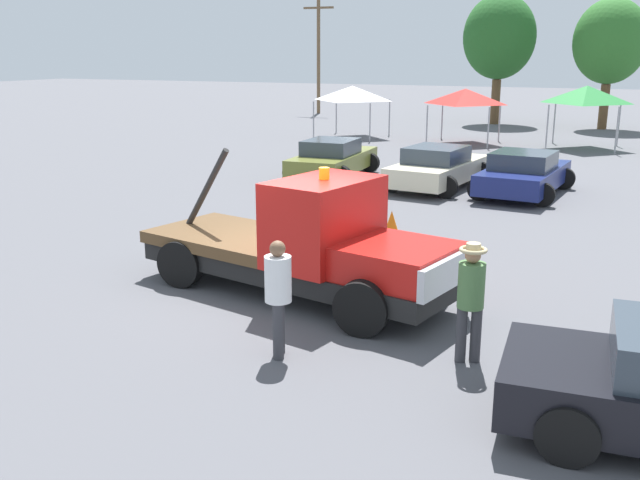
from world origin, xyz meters
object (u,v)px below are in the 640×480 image
object	(u,v)px
tow_truck	(311,247)
person_near_truck	(471,293)
canopy_tent_green	(587,95)
tree_left	(610,42)
parked_car_cream	(438,167)
person_at_hood	(278,290)
canopy_tent_red	(465,96)
parked_car_navy	(524,174)
traffic_cone	(392,223)
tree_center	(499,37)
canopy_tent_white	(353,93)
utility_pole	(319,50)
parked_car_olive	(333,159)

from	to	relation	value
tow_truck	person_near_truck	xyz separation A→B (m)	(3.15, -1.60, 0.09)
canopy_tent_green	tree_left	size ratio (longest dim) A/B	0.41
parked_car_cream	canopy_tent_green	bearing A→B (deg)	-9.10
tow_truck	person_at_hood	xyz separation A→B (m)	(0.62, -2.50, 0.07)
canopy_tent_red	canopy_tent_green	bearing A→B (deg)	3.86
parked_car_cream	parked_car_navy	world-z (taller)	same
traffic_cone	tree_center	bearing A→B (deg)	95.40
parked_car_navy	traffic_cone	size ratio (longest dim) A/B	8.42
canopy_tent_white	parked_car_navy	bearing A→B (deg)	-49.71
tree_center	utility_pole	distance (m)	13.11
person_at_hood	parked_car_cream	world-z (taller)	person_at_hood
person_near_truck	utility_pole	distance (m)	41.93
parked_car_olive	parked_car_navy	xyz separation A→B (m)	(6.52, -0.53, 0.00)
person_at_hood	utility_pole	world-z (taller)	utility_pole
tow_truck	tree_center	distance (m)	33.43
canopy_tent_red	parked_car_olive	bearing A→B (deg)	-100.27
tree_left	utility_pole	world-z (taller)	utility_pole
utility_pole	tree_center	bearing A→B (deg)	-11.96
parked_car_navy	canopy_tent_red	xyz separation A→B (m)	(-4.47, 11.82, 1.55)
parked_car_olive	tree_center	xyz separation A→B (m)	(1.67, 21.38, 4.40)
canopy_tent_white	parked_car_olive	bearing A→B (deg)	-72.06
canopy_tent_green	tow_truck	bearing A→B (deg)	-97.15
tow_truck	tree_center	world-z (taller)	tree_center
person_at_hood	tree_center	distance (m)	35.95
tree_center	tree_left	bearing A→B (deg)	-4.77
person_near_truck	tree_center	bearing A→B (deg)	165.86
tow_truck	canopy_tent_white	world-z (taller)	canopy_tent_white
tow_truck	tree_left	distance (m)	32.94
canopy_tent_green	canopy_tent_white	bearing A→B (deg)	-179.66
canopy_tent_green	tree_left	world-z (taller)	tree_left
traffic_cone	parked_car_navy	bearing A→B (deg)	70.28
parked_car_olive	canopy_tent_red	size ratio (longest dim) A/B	1.60
tow_truck	canopy_tent_white	xyz separation A→B (m)	(-8.21, 23.26, 1.28)
parked_car_cream	utility_pole	size ratio (longest dim) A/B	0.59
traffic_cone	parked_car_cream	bearing A→B (deg)	94.60
tree_left	canopy_tent_green	bearing A→B (deg)	-92.54
canopy_tent_white	traffic_cone	size ratio (longest dim) A/B	5.56
parked_car_navy	utility_pole	bearing A→B (deg)	41.26
person_at_hood	tree_left	size ratio (longest dim) A/B	0.24
tow_truck	canopy_tent_green	xyz separation A→B (m)	(2.92, 23.32, 1.46)
tow_truck	traffic_cone	world-z (taller)	tow_truck
person_near_truck	canopy_tent_red	world-z (taller)	canopy_tent_red
parked_car_olive	parked_car_cream	size ratio (longest dim) A/B	0.96
parked_car_navy	canopy_tent_white	world-z (taller)	canopy_tent_white
traffic_cone	person_near_truck	bearing A→B (deg)	-63.59
parked_car_cream	canopy_tent_white	bearing A→B (deg)	39.79
tree_left	traffic_cone	xyz separation A→B (m)	(-3.47, -27.53, -4.51)
parked_car_olive	person_near_truck	bearing A→B (deg)	-152.40
tree_left	canopy_tent_white	bearing A→B (deg)	-141.17
parked_car_navy	tree_left	bearing A→B (deg)	2.23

